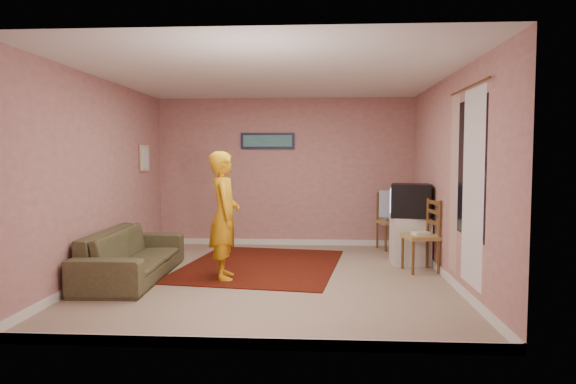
# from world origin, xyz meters

# --- Properties ---
(ground) EXTENTS (5.00, 5.00, 0.00)m
(ground) POSITION_xyz_m (0.00, 0.00, 0.00)
(ground) COLOR gray
(ground) RESTS_ON ground
(wall_back) EXTENTS (4.50, 0.02, 2.60)m
(wall_back) POSITION_xyz_m (0.00, 2.50, 1.30)
(wall_back) COLOR tan
(wall_back) RESTS_ON ground
(wall_front) EXTENTS (4.50, 0.02, 2.60)m
(wall_front) POSITION_xyz_m (0.00, -2.50, 1.30)
(wall_front) COLOR tan
(wall_front) RESTS_ON ground
(wall_left) EXTENTS (0.02, 5.00, 2.60)m
(wall_left) POSITION_xyz_m (-2.25, 0.00, 1.30)
(wall_left) COLOR tan
(wall_left) RESTS_ON ground
(wall_right) EXTENTS (0.02, 5.00, 2.60)m
(wall_right) POSITION_xyz_m (2.25, 0.00, 1.30)
(wall_right) COLOR tan
(wall_right) RESTS_ON ground
(ceiling) EXTENTS (4.50, 5.00, 0.02)m
(ceiling) POSITION_xyz_m (0.00, 0.00, 2.60)
(ceiling) COLOR silver
(ceiling) RESTS_ON wall_back
(baseboard_back) EXTENTS (4.50, 0.02, 0.10)m
(baseboard_back) POSITION_xyz_m (0.00, 2.49, 0.05)
(baseboard_back) COLOR white
(baseboard_back) RESTS_ON ground
(baseboard_front) EXTENTS (4.50, 0.02, 0.10)m
(baseboard_front) POSITION_xyz_m (0.00, -2.49, 0.05)
(baseboard_front) COLOR white
(baseboard_front) RESTS_ON ground
(baseboard_left) EXTENTS (0.02, 5.00, 0.10)m
(baseboard_left) POSITION_xyz_m (-2.24, 0.00, 0.05)
(baseboard_left) COLOR white
(baseboard_left) RESTS_ON ground
(baseboard_right) EXTENTS (0.02, 5.00, 0.10)m
(baseboard_right) POSITION_xyz_m (2.24, 0.00, 0.05)
(baseboard_right) COLOR white
(baseboard_right) RESTS_ON ground
(window) EXTENTS (0.01, 1.10, 1.50)m
(window) POSITION_xyz_m (2.24, -0.90, 1.45)
(window) COLOR black
(window) RESTS_ON wall_right
(curtain_sheer) EXTENTS (0.01, 0.75, 2.10)m
(curtain_sheer) POSITION_xyz_m (2.23, -1.05, 1.25)
(curtain_sheer) COLOR white
(curtain_sheer) RESTS_ON wall_right
(curtain_floral) EXTENTS (0.01, 0.35, 2.10)m
(curtain_floral) POSITION_xyz_m (2.21, -0.35, 1.25)
(curtain_floral) COLOR beige
(curtain_floral) RESTS_ON wall_right
(curtain_rod) EXTENTS (0.02, 1.40, 0.02)m
(curtain_rod) POSITION_xyz_m (2.20, -0.90, 2.32)
(curtain_rod) COLOR brown
(curtain_rod) RESTS_ON wall_right
(picture_back) EXTENTS (0.95, 0.04, 0.28)m
(picture_back) POSITION_xyz_m (-0.30, 2.47, 1.85)
(picture_back) COLOR #151B39
(picture_back) RESTS_ON wall_back
(picture_left) EXTENTS (0.04, 0.38, 0.42)m
(picture_left) POSITION_xyz_m (-2.22, 1.60, 1.55)
(picture_left) COLOR beige
(picture_left) RESTS_ON wall_left
(area_rug) EXTENTS (2.47, 2.92, 0.01)m
(area_rug) POSITION_xyz_m (-0.22, 0.72, 0.01)
(area_rug) COLOR black
(area_rug) RESTS_ON ground
(tv_cabinet) EXTENTS (0.54, 0.49, 0.69)m
(tv_cabinet) POSITION_xyz_m (1.95, 1.00, 0.35)
(tv_cabinet) COLOR silver
(tv_cabinet) RESTS_ON ground
(crt_tv) EXTENTS (0.64, 0.59, 0.49)m
(crt_tv) POSITION_xyz_m (1.94, 1.00, 0.93)
(crt_tv) COLOR black
(crt_tv) RESTS_ON tv_cabinet
(chair_a) EXTENTS (0.53, 0.52, 0.52)m
(chair_a) POSITION_xyz_m (1.84, 2.15, 0.59)
(chair_a) COLOR tan
(chair_a) RESTS_ON ground
(dvd_player) EXTENTS (0.38, 0.32, 0.06)m
(dvd_player) POSITION_xyz_m (1.84, 2.15, 0.52)
(dvd_player) COLOR #A5A4A9
(dvd_player) RESTS_ON chair_a
(blue_throw) EXTENTS (0.43, 0.05, 0.45)m
(blue_throw) POSITION_xyz_m (1.84, 2.20, 0.78)
(blue_throw) COLOR #9AC4FD
(blue_throw) RESTS_ON chair_a
(chair_b) EXTENTS (0.51, 0.53, 0.54)m
(chair_b) POSITION_xyz_m (2.00, 0.49, 0.61)
(chair_b) COLOR tan
(chair_b) RESTS_ON ground
(game_console) EXTENTS (0.25, 0.22, 0.04)m
(game_console) POSITION_xyz_m (2.00, 0.49, 0.53)
(game_console) COLOR white
(game_console) RESTS_ON chair_b
(sofa) EXTENTS (0.91, 2.18, 0.63)m
(sofa) POSITION_xyz_m (-1.80, -0.14, 0.31)
(sofa) COLOR brown
(sofa) RESTS_ON ground
(person) EXTENTS (0.50, 0.66, 1.64)m
(person) POSITION_xyz_m (-0.60, -0.09, 0.82)
(person) COLOR gold
(person) RESTS_ON ground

